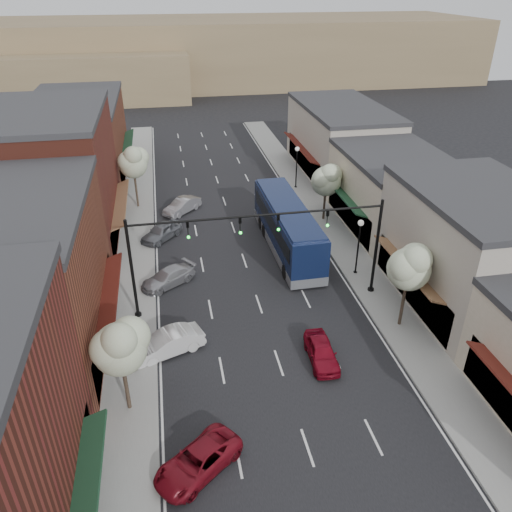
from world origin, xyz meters
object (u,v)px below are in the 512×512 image
red_hatchback (321,352)px  parked_car_b (168,343)px  lamp_post_far (297,161)px  parked_car_a (198,461)px  tree_left_near (120,345)px  tree_left_far (133,161)px  signal_mast_left (169,252)px  parked_car_c (168,277)px  lamp_post_near (359,238)px  coach_bus (287,227)px  parked_car_e (182,206)px  signal_mast_right (344,236)px  tree_right_near (411,266)px  parked_car_d (162,232)px  tree_right_far (327,179)px

red_hatchback → parked_car_b: size_ratio=0.87×
lamp_post_far → parked_car_a: (-12.95, -32.27, -2.41)m
tree_left_near → tree_left_far: tree_left_far is taller
signal_mast_left → parked_car_c: (-0.31, 3.61, -4.02)m
lamp_post_near → coach_bus: size_ratio=0.35×
signal_mast_left → tree_left_far: size_ratio=1.34×
lamp_post_near → coach_bus: lamp_post_near is taller
parked_car_e → tree_left_far: bearing=-160.1°
signal_mast_right → lamp_post_far: size_ratio=1.85×
parked_car_c → parked_car_e: 12.57m
tree_right_near → lamp_post_near: size_ratio=1.34×
signal_mast_left → parked_car_b: (-0.58, -3.91, -3.91)m
tree_left_far → parked_car_d: tree_left_far is taller
tree_right_near → coach_bus: tree_right_near is taller
tree_left_far → parked_car_a: (3.10, -30.22, -4.01)m
red_hatchback → parked_car_b: (-8.64, 2.32, 0.07)m
tree_right_near → red_hatchback: bearing=-159.8°
signal_mast_left → parked_car_c: size_ratio=1.97×
lamp_post_far → signal_mast_right: bearing=-96.2°
tree_right_near → parked_car_e: bearing=121.9°
tree_right_near → tree_left_far: (-16.60, 22.00, 0.15)m
signal_mast_right → tree_left_near: size_ratio=1.44×
signal_mast_left → parked_car_b: bearing=-98.4°
parked_car_e → parked_car_d: bearing=-66.5°
signal_mast_left → lamp_post_near: 13.75m
signal_mast_right → parked_car_d: size_ratio=2.02×
parked_car_c → signal_mast_right: bearing=38.4°
signal_mast_right → tree_right_near: signal_mast_right is taller
lamp_post_far → parked_car_d: bearing=-147.0°
coach_bus → parked_car_c: bearing=-160.1°
lamp_post_near → parked_car_c: bearing=175.4°
tree_right_near → lamp_post_far: (-0.55, 24.06, -1.45)m
parked_car_a → parked_car_d: parked_car_d is taller
lamp_post_near → lamp_post_far: same height
tree_left_far → parked_car_e: 5.96m
tree_left_far → lamp_post_near: 22.33m
signal_mast_left → parked_car_e: 16.60m
tree_right_far → parked_car_b: (-14.55, -15.85, -3.28)m
signal_mast_right → tree_right_near: bearing=-56.1°
tree_right_far → coach_bus: bearing=-134.8°
tree_right_near → tree_left_far: 27.56m
signal_mast_left → lamp_post_far: bearing=56.1°
tree_right_far → signal_mast_left: bearing=-139.5°
signal_mast_right → tree_left_far: size_ratio=1.34×
tree_left_near → parked_car_c: bearing=78.7°
parked_car_b → lamp_post_near: bearing=94.3°
tree_right_near → coach_bus: size_ratio=0.47×
signal_mast_left → lamp_post_far: 24.14m
signal_mast_right → coach_bus: (-1.91, 7.28, -2.62)m
red_hatchback → parked_car_c: size_ratio=0.90×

